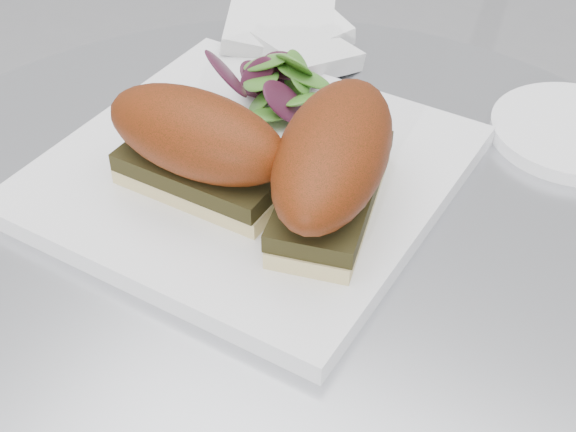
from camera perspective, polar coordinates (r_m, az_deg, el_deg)
name	(u,v)px	position (r m, az deg, el deg)	size (l,w,h in m)	color
plate	(250,171)	(0.62, -2.71, 3.19)	(0.29, 0.29, 0.02)	white
sandwich_left	(197,144)	(0.56, -6.50, 5.09)	(0.14, 0.07, 0.08)	#CDB580
sandwich_right	(334,162)	(0.55, 3.26, 3.87)	(0.11, 0.18, 0.08)	#CDB580
salad	(266,72)	(0.68, -1.57, 10.23)	(0.10, 0.10, 0.05)	#548F2E
napkin	(293,50)	(0.78, 0.34, 11.74)	(0.13, 0.13, 0.02)	white
saucer	(574,131)	(0.71, 19.67, 5.68)	(0.14, 0.14, 0.01)	white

